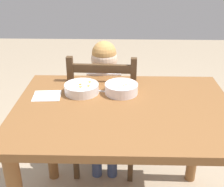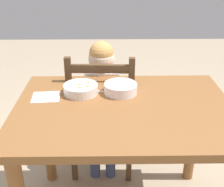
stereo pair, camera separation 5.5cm
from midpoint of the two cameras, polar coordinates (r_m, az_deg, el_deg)
The scene contains 7 objects.
dining_table at distance 1.59m, azimuth 3.19°, elevation -6.49°, with size 1.12×0.81×0.76m.
dining_chair at distance 2.07m, azimuth -0.69°, elevation -4.00°, with size 0.44×0.44×0.91m.
child_figure at distance 1.98m, azimuth -0.67°, elevation 0.58°, with size 0.32×0.31×0.96m.
bowl_of_peas at distance 1.65m, azimuth 2.77°, elevation 1.00°, with size 0.18×0.18×0.06m.
bowl_of_carrots at distance 1.66m, azimuth -4.87°, elevation 1.00°, with size 0.19×0.19×0.05m.
spoon at distance 1.69m, azimuth -2.40°, elevation 0.64°, with size 0.14×0.05×0.01m.
paper_napkin at distance 1.66m, azimuth -11.38°, elevation -0.45°, with size 0.15×0.13×0.00m, color white.
Camera 1 is at (-0.03, -1.34, 1.48)m, focal length 47.92 mm.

